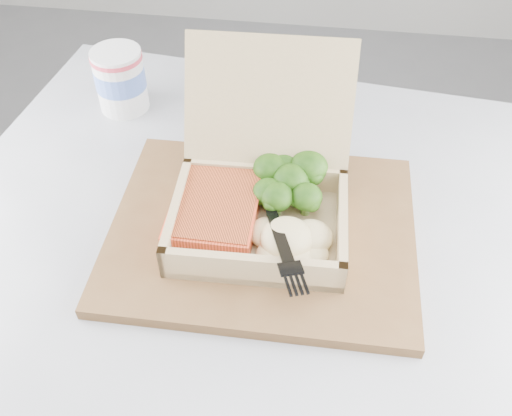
# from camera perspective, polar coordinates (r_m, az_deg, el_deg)

# --- Properties ---
(cafe_table) EXTENTS (0.86, 0.86, 0.72)m
(cafe_table) POSITION_cam_1_polar(r_m,az_deg,el_deg) (0.85, -1.98, -11.87)
(cafe_table) COLOR black
(cafe_table) RESTS_ON floor
(serving_tray) EXTENTS (0.37, 0.30, 0.02)m
(serving_tray) POSITION_cam_1_polar(r_m,az_deg,el_deg) (0.70, 0.64, -2.32)
(serving_tray) COLOR brown
(serving_tray) RESTS_ON cafe_table
(takeout_container) EXTENTS (0.21, 0.24, 0.18)m
(takeout_container) POSITION_cam_1_polar(r_m,az_deg,el_deg) (0.68, 0.61, 2.46)
(takeout_container) COLOR tan
(takeout_container) RESTS_ON serving_tray
(salmon_fillet) EXTENTS (0.10, 0.13, 0.03)m
(salmon_fillet) POSITION_cam_1_polar(r_m,az_deg,el_deg) (0.68, -4.07, -0.11)
(salmon_fillet) COLOR #F2512F
(salmon_fillet) RESTS_ON takeout_container
(broccoli_pile) EXTENTS (0.11, 0.11, 0.04)m
(broccoli_pile) POSITION_cam_1_polar(r_m,az_deg,el_deg) (0.70, 3.44, 2.21)
(broccoli_pile) COLOR #376716
(broccoli_pile) RESTS_ON takeout_container
(mashed_potatoes) EXTENTS (0.10, 0.09, 0.03)m
(mashed_potatoes) POSITION_cam_1_polar(r_m,az_deg,el_deg) (0.65, 3.08, -3.03)
(mashed_potatoes) COLOR beige
(mashed_potatoes) RESTS_ON takeout_container
(plastic_fork) EXTENTS (0.07, 0.17, 0.03)m
(plastic_fork) POSITION_cam_1_polar(r_m,az_deg,el_deg) (0.65, 1.73, -0.64)
(plastic_fork) COLOR black
(plastic_fork) RESTS_ON mashed_potatoes
(paper_cup) EXTENTS (0.08, 0.08, 0.10)m
(paper_cup) POSITION_cam_1_polar(r_m,az_deg,el_deg) (0.90, -13.44, 12.51)
(paper_cup) COLOR silver
(paper_cup) RESTS_ON cafe_table
(receipt) EXTENTS (0.08, 0.13, 0.00)m
(receipt) POSITION_cam_1_polar(r_m,az_deg,el_deg) (0.86, 2.70, 7.91)
(receipt) COLOR white
(receipt) RESTS_ON cafe_table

